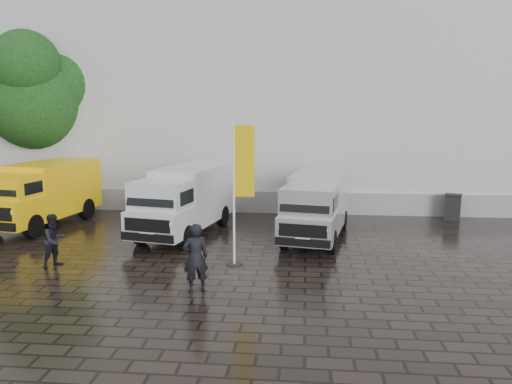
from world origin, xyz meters
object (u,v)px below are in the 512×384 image
wheelie_bin (453,207)px  person_tent (55,240)px  van_yellow (41,195)px  van_silver (317,207)px  person_front (196,258)px  flagpole (240,186)px  van_white (185,202)px

wheelie_bin → person_tent: size_ratio=0.70×
van_yellow → van_silver: bearing=4.3°
person_front → van_silver: bearing=-143.3°
flagpole → wheelie_bin: (8.42, 7.34, -1.90)m
van_silver → flagpole: 4.43m
person_front → flagpole: bearing=-134.0°
person_front → person_tent: 5.06m
wheelie_bin → person_tent: (-14.04, -8.01, 0.25)m
van_yellow → flagpole: bearing=-17.7°
van_silver → person_tent: bearing=-142.2°
van_silver → wheelie_bin: (6.00, 3.84, -0.63)m
van_yellow → person_tent: size_ratio=3.42×
van_silver → person_front: size_ratio=2.99×
person_front → wheelie_bin: bearing=-157.8°
van_white → person_front: 6.30m
van_silver → flagpole: bearing=-114.3°
person_tent → flagpole: bearing=-55.1°
wheelie_bin → person_front: size_ratio=0.62×
flagpole → person_front: bearing=-109.8°
flagpole → van_white: bearing=125.4°
van_silver → person_tent: size_ratio=3.38×
flagpole → person_tent: bearing=-173.2°
van_yellow → person_front: (7.91, -6.76, -0.37)m
van_white → flagpole: flagpole is taller
flagpole → wheelie_bin: 11.33m
van_white → van_silver: size_ratio=1.06×
wheelie_bin → flagpole: bearing=-119.4°
flagpole → person_front: flagpole is taller
van_white → wheelie_bin: van_white is taller
van_yellow → wheelie_bin: van_yellow is taller
flagpole → wheelie_bin: bearing=41.1°
van_silver → person_tent: van_silver is taller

